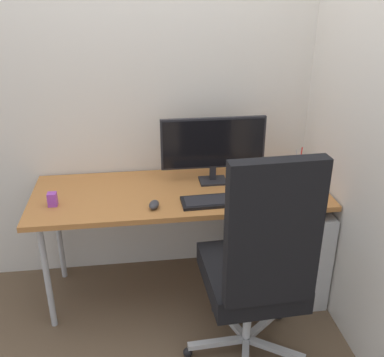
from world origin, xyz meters
TOP-DOWN VIEW (x-y plane):
  - ground_plane at (0.00, 0.00)m, footprint 8.00×8.00m
  - wall_back at (0.00, 0.34)m, footprint 3.48×0.04m
  - wall_side_right at (0.87, -0.26)m, footprint 0.04×2.42m
  - desk at (0.00, 0.00)m, footprint 1.68×0.63m
  - office_chair at (0.29, -0.65)m, footprint 0.63×0.65m
  - filing_cabinet at (0.62, -0.05)m, footprint 0.45×0.56m
  - monitor at (0.21, 0.10)m, footprint 0.61×0.13m
  - keyboard at (0.20, -0.17)m, footprint 0.43×0.16m
  - mouse at (-0.16, -0.20)m, footprint 0.07×0.10m
  - pen_holder at (0.75, 0.14)m, footprint 0.07×0.07m
  - notebook at (0.66, -0.11)m, footprint 0.16×0.17m
  - desk_clamp_accessory at (-0.70, -0.10)m, footprint 0.05×0.05m

SIDE VIEW (x-z plane):
  - ground_plane at x=0.00m, z-range 0.00..0.00m
  - filing_cabinet at x=0.62m, z-range 0.00..0.61m
  - office_chair at x=0.29m, z-range 0.01..1.21m
  - desk at x=0.00m, z-range 0.30..1.00m
  - notebook at x=0.66m, z-range 0.70..0.72m
  - keyboard at x=0.20m, z-range 0.70..0.72m
  - mouse at x=-0.16m, z-range 0.70..0.74m
  - desk_clamp_accessory at x=-0.70m, z-range 0.70..0.78m
  - pen_holder at x=0.75m, z-range 0.67..0.85m
  - monitor at x=0.21m, z-range 0.73..1.13m
  - wall_back at x=0.00m, z-range 0.00..2.80m
  - wall_side_right at x=0.87m, z-range 0.00..2.80m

